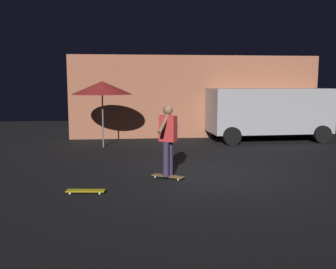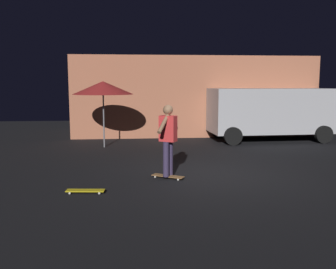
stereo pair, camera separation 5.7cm
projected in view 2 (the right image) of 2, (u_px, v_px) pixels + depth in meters
ground_plane at (212, 174)px, 9.39m from camera, size 28.00×28.00×0.00m
low_building at (190, 96)px, 17.23m from camera, size 10.24×3.74×3.35m
parked_van at (270, 111)px, 14.81m from camera, size 4.67×2.35×2.03m
patio_umbrella at (103, 88)px, 13.04m from camera, size 2.10×2.10×2.30m
skateboard_ridden at (168, 176)px, 8.94m from camera, size 0.77×0.57×0.07m
skateboard_spare at (85, 191)px, 7.74m from camera, size 0.80×0.28×0.07m
skater at (168, 135)px, 8.81m from camera, size 0.58×0.89×1.67m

